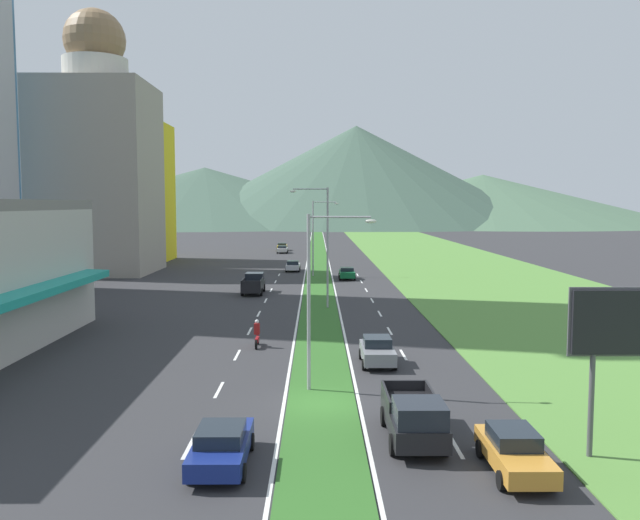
# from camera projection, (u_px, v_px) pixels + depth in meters

# --- Properties ---
(ground_plane) EXTENTS (600.00, 600.00, 0.00)m
(ground_plane) POSITION_uv_depth(u_px,v_px,m) (322.00, 405.00, 30.02)
(ground_plane) COLOR #2D2D30
(grass_median) EXTENTS (3.20, 240.00, 0.06)m
(grass_median) POSITION_uv_depth(u_px,v_px,m) (318.00, 270.00, 89.79)
(grass_median) COLOR #2D6023
(grass_median) RESTS_ON ground_plane
(grass_verge_right) EXTENTS (24.00, 240.00, 0.06)m
(grass_verge_right) POSITION_uv_depth(u_px,v_px,m) (467.00, 270.00, 89.90)
(grass_verge_right) COLOR #518438
(grass_verge_right) RESTS_ON ground_plane
(lane_dash_left_2) EXTENTS (0.16, 2.80, 0.01)m
(lane_dash_left_2) POSITION_uv_depth(u_px,v_px,m) (190.00, 445.00, 24.94)
(lane_dash_left_2) COLOR silver
(lane_dash_left_2) RESTS_ON ground_plane
(lane_dash_left_3) EXTENTS (0.16, 2.80, 0.01)m
(lane_dash_left_3) POSITION_uv_depth(u_px,v_px,m) (219.00, 390.00, 32.37)
(lane_dash_left_3) COLOR silver
(lane_dash_left_3) RESTS_ON ground_plane
(lane_dash_left_4) EXTENTS (0.16, 2.80, 0.01)m
(lane_dash_left_4) POSITION_uv_depth(u_px,v_px,m) (237.00, 355.00, 39.81)
(lane_dash_left_4) COLOR silver
(lane_dash_left_4) RESTS_ON ground_plane
(lane_dash_left_5) EXTENTS (0.16, 2.80, 0.01)m
(lane_dash_left_5) POSITION_uv_depth(u_px,v_px,m) (250.00, 331.00, 47.24)
(lane_dash_left_5) COLOR silver
(lane_dash_left_5) RESTS_ON ground_plane
(lane_dash_left_6) EXTENTS (0.16, 2.80, 0.01)m
(lane_dash_left_6) POSITION_uv_depth(u_px,v_px,m) (259.00, 314.00, 54.68)
(lane_dash_left_6) COLOR silver
(lane_dash_left_6) RESTS_ON ground_plane
(lane_dash_left_7) EXTENTS (0.16, 2.80, 0.01)m
(lane_dash_left_7) POSITION_uv_depth(u_px,v_px,m) (266.00, 301.00, 62.11)
(lane_dash_left_7) COLOR silver
(lane_dash_left_7) RESTS_ON ground_plane
(lane_dash_left_8) EXTENTS (0.16, 2.80, 0.01)m
(lane_dash_left_8) POSITION_uv_depth(u_px,v_px,m) (271.00, 290.00, 69.55)
(lane_dash_left_8) COLOR silver
(lane_dash_left_8) RESTS_ON ground_plane
(lane_dash_left_9) EXTENTS (0.16, 2.80, 0.01)m
(lane_dash_left_9) POSITION_uv_depth(u_px,v_px,m) (275.00, 282.00, 76.98)
(lane_dash_left_9) COLOR silver
(lane_dash_left_9) RESTS_ON ground_plane
(lane_dash_left_10) EXTENTS (0.16, 2.80, 0.01)m
(lane_dash_left_10) POSITION_uv_depth(u_px,v_px,m) (279.00, 275.00, 84.41)
(lane_dash_left_10) COLOR silver
(lane_dash_left_10) RESTS_ON ground_plane
(lane_dash_right_2) EXTENTS (0.16, 2.80, 0.01)m
(lane_dash_right_2) POSITION_uv_depth(u_px,v_px,m) (455.00, 445.00, 24.99)
(lane_dash_right_2) COLOR silver
(lane_dash_right_2) RESTS_ON ground_plane
(lane_dash_right_3) EXTENTS (0.16, 2.80, 0.01)m
(lane_dash_right_3) POSITION_uv_depth(u_px,v_px,m) (423.00, 389.00, 32.43)
(lane_dash_right_3) COLOR silver
(lane_dash_right_3) RESTS_ON ground_plane
(lane_dash_right_4) EXTENTS (0.16, 2.80, 0.01)m
(lane_dash_right_4) POSITION_uv_depth(u_px,v_px,m) (403.00, 355.00, 39.86)
(lane_dash_right_4) COLOR silver
(lane_dash_right_4) RESTS_ON ground_plane
(lane_dash_right_5) EXTENTS (0.16, 2.80, 0.01)m
(lane_dash_right_5) POSITION_uv_depth(u_px,v_px,m) (390.00, 331.00, 47.30)
(lane_dash_right_5) COLOR silver
(lane_dash_right_5) RESTS_ON ground_plane
(lane_dash_right_6) EXTENTS (0.16, 2.80, 0.01)m
(lane_dash_right_6) POSITION_uv_depth(u_px,v_px,m) (380.00, 314.00, 54.73)
(lane_dash_right_6) COLOR silver
(lane_dash_right_6) RESTS_ON ground_plane
(lane_dash_right_7) EXTENTS (0.16, 2.80, 0.01)m
(lane_dash_right_7) POSITION_uv_depth(u_px,v_px,m) (372.00, 300.00, 62.17)
(lane_dash_right_7) COLOR silver
(lane_dash_right_7) RESTS_ON ground_plane
(lane_dash_right_8) EXTENTS (0.16, 2.80, 0.01)m
(lane_dash_right_8) POSITION_uv_depth(u_px,v_px,m) (366.00, 290.00, 69.60)
(lane_dash_right_8) COLOR silver
(lane_dash_right_8) RESTS_ON ground_plane
(lane_dash_right_9) EXTENTS (0.16, 2.80, 0.01)m
(lane_dash_right_9) POSITION_uv_depth(u_px,v_px,m) (361.00, 282.00, 77.03)
(lane_dash_right_9) COLOR silver
(lane_dash_right_9) RESTS_ON ground_plane
(lane_dash_right_10) EXTENTS (0.16, 2.80, 0.01)m
(lane_dash_right_10) POSITION_uv_depth(u_px,v_px,m) (357.00, 275.00, 84.47)
(lane_dash_right_10) COLOR silver
(lane_dash_right_10) RESTS_ON ground_plane
(edge_line_median_left) EXTENTS (0.16, 240.00, 0.01)m
(edge_line_median_left) POSITION_uv_depth(u_px,v_px,m) (306.00, 271.00, 89.78)
(edge_line_median_left) COLOR silver
(edge_line_median_left) RESTS_ON ground_plane
(edge_line_median_right) EXTENTS (0.16, 240.00, 0.01)m
(edge_line_median_right) POSITION_uv_depth(u_px,v_px,m) (331.00, 271.00, 89.80)
(edge_line_median_right) COLOR silver
(edge_line_median_right) RESTS_ON ground_plane
(domed_building) EXTENTS (14.22, 14.22, 34.55)m
(domed_building) POSITION_uv_depth(u_px,v_px,m) (98.00, 163.00, 86.28)
(domed_building) COLOR #9E9384
(domed_building) RESTS_ON ground_plane
(midrise_colored) EXTENTS (13.06, 13.06, 21.95)m
(midrise_colored) POSITION_uv_depth(u_px,v_px,m) (126.00, 193.00, 103.36)
(midrise_colored) COLOR yellow
(midrise_colored) RESTS_ON ground_plane
(hill_far_left) EXTENTS (179.90, 179.90, 25.53)m
(hill_far_left) POSITION_uv_depth(u_px,v_px,m) (205.00, 196.00, 296.42)
(hill_far_left) COLOR #3D5647
(hill_far_left) RESTS_ON ground_plane
(hill_far_center) EXTENTS (167.31, 167.31, 43.65)m
(hill_far_center) POSITION_uv_depth(u_px,v_px,m) (356.00, 175.00, 290.29)
(hill_far_center) COLOR #3D5647
(hill_far_center) RESTS_ON ground_plane
(hill_far_right) EXTENTS (173.09, 173.09, 22.37)m
(hill_far_right) POSITION_uv_depth(u_px,v_px,m) (482.00, 199.00, 298.43)
(hill_far_right) COLOR #47664C
(hill_far_right) RESTS_ON ground_plane
(street_lamp_near) EXTENTS (3.37, 0.52, 8.76)m
(street_lamp_near) POSITION_uv_depth(u_px,v_px,m) (317.00, 288.00, 31.79)
(street_lamp_near) COLOR #99999E
(street_lamp_near) RESTS_ON ground_plane
(street_lamp_mid) EXTENTS (3.41, 0.44, 10.67)m
(street_lamp_mid) POSITION_uv_depth(u_px,v_px,m) (324.00, 239.00, 57.10)
(street_lamp_mid) COLOR #99999E
(street_lamp_mid) RESTS_ON ground_plane
(street_lamp_far) EXTENTS (3.36, 0.39, 9.59)m
(street_lamp_far) POSITION_uv_depth(u_px,v_px,m) (316.00, 233.00, 82.46)
(street_lamp_far) COLOR #99999E
(street_lamp_far) RESTS_ON ground_plane
(car_0) EXTENTS (1.95, 4.13, 1.59)m
(car_0) POSITION_uv_depth(u_px,v_px,m) (377.00, 351.00, 37.46)
(car_0) COLOR slate
(car_0) RESTS_ON ground_plane
(car_1) EXTENTS (1.97, 4.63, 1.44)m
(car_1) POSITION_uv_depth(u_px,v_px,m) (293.00, 266.00, 89.09)
(car_1) COLOR #B2B2B7
(car_1) RESTS_ON ground_plane
(car_2) EXTENTS (1.99, 4.34, 1.39)m
(car_2) POSITION_uv_depth(u_px,v_px,m) (282.00, 249.00, 121.30)
(car_2) COLOR #B2B2B7
(car_2) RESTS_ON ground_plane
(car_3) EXTENTS (1.99, 4.18, 1.45)m
(car_3) POSITION_uv_depth(u_px,v_px,m) (347.00, 273.00, 79.51)
(car_3) COLOR #0C5128
(car_3) RESTS_ON ground_plane
(car_4) EXTENTS (2.00, 4.60, 1.47)m
(car_4) POSITION_uv_depth(u_px,v_px,m) (221.00, 445.00, 22.96)
(car_4) COLOR navy
(car_4) RESTS_ON ground_plane
(car_5) EXTENTS (2.01, 4.10, 1.48)m
(car_5) POSITION_uv_depth(u_px,v_px,m) (282.00, 247.00, 128.07)
(car_5) COLOR yellow
(car_5) RESTS_ON ground_plane
(car_6) EXTENTS (1.87, 4.41, 1.49)m
(car_6) POSITION_uv_depth(u_px,v_px,m) (514.00, 451.00, 22.41)
(car_6) COLOR #C6842D
(car_6) RESTS_ON ground_plane
(pickup_truck_0) EXTENTS (2.18, 5.40, 2.00)m
(pickup_truck_0) POSITION_uv_depth(u_px,v_px,m) (254.00, 284.00, 67.07)
(pickup_truck_0) COLOR black
(pickup_truck_0) RESTS_ON ground_plane
(pickup_truck_1) EXTENTS (2.18, 5.40, 2.00)m
(pickup_truck_1) POSITION_uv_depth(u_px,v_px,m) (414.00, 418.00, 25.18)
(pickup_truck_1) COLOR black
(pickup_truck_1) RESTS_ON ground_plane
(motorcycle_rider) EXTENTS (0.36, 2.00, 1.80)m
(motorcycle_rider) POSITION_uv_depth(u_px,v_px,m) (257.00, 336.00, 42.01)
(motorcycle_rider) COLOR black
(motorcycle_rider) RESTS_ON ground_plane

